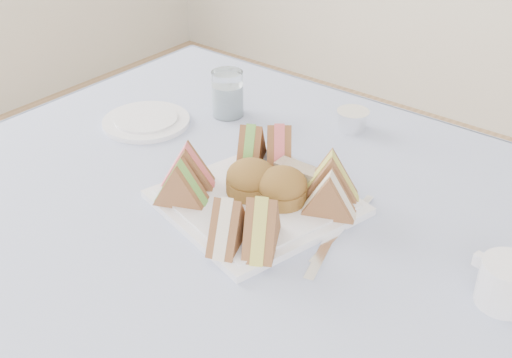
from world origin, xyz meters
The scene contains 19 objects.
tablecloth centered at (0.00, 0.00, 0.74)m, with size 1.02×1.02×0.01m, color silver.
serving_plate centered at (0.07, 0.05, 0.75)m, with size 0.26×0.26×0.01m, color white.
sandwich_fl_a centered at (-0.04, 0.01, 0.80)m, with size 0.09×0.04×0.08m, color brown, non-canonical shape.
sandwich_fl_b centered at (-0.02, -0.03, 0.80)m, with size 0.08×0.04×0.07m, color brown, non-canonical shape.
sandwich_fr_a centered at (0.14, -0.03, 0.80)m, with size 0.09×0.04×0.08m, color brown, non-canonical shape.
sandwich_fr_b centered at (0.10, -0.06, 0.80)m, with size 0.09×0.04×0.08m, color brown, non-canonical shape.
sandwich_bl_a centered at (-0.01, 0.14, 0.79)m, with size 0.08×0.04×0.07m, color brown, non-canonical shape.
sandwich_bl_b centered at (0.03, 0.16, 0.80)m, with size 0.09×0.04×0.08m, color brown, non-canonical shape.
sandwich_br_a centered at (0.18, 0.09, 0.79)m, with size 0.08×0.04×0.07m, color brown, non-canonical shape.
sandwich_br_b centered at (0.15, 0.13, 0.80)m, with size 0.09×0.04×0.08m, color brown, non-canonical shape.
scone_left centered at (0.05, 0.06, 0.79)m, with size 0.08×0.08×0.05m, color #9B6732.
scone_right centered at (0.10, 0.07, 0.78)m, with size 0.08×0.08×0.05m, color #9B6732.
pastry_slice centered at (0.09, 0.13, 0.78)m, with size 0.07×0.03×0.03m, color #C5BD87.
side_plate centered at (-0.28, 0.14, 0.75)m, with size 0.17×0.17×0.01m, color white.
water_glass centered at (-0.18, 0.27, 0.79)m, with size 0.06×0.06×0.09m, color white.
tea_strainer centered at (0.05, 0.37, 0.76)m, with size 0.06×0.06×0.03m, color white.
knife centered at (0.21, 0.04, 0.75)m, with size 0.01×0.19×0.00m, color white.
fork centered at (0.21, 0.07, 0.75)m, with size 0.01×0.16×0.00m, color white.
creamer_jug centered at (0.45, 0.08, 0.78)m, with size 0.07×0.07×0.06m, color white.
Camera 1 is at (0.59, -0.60, 1.32)m, focal length 45.00 mm.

